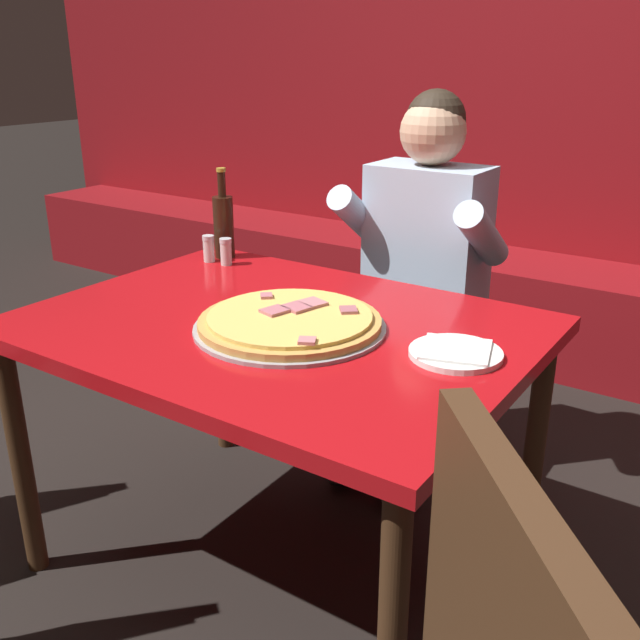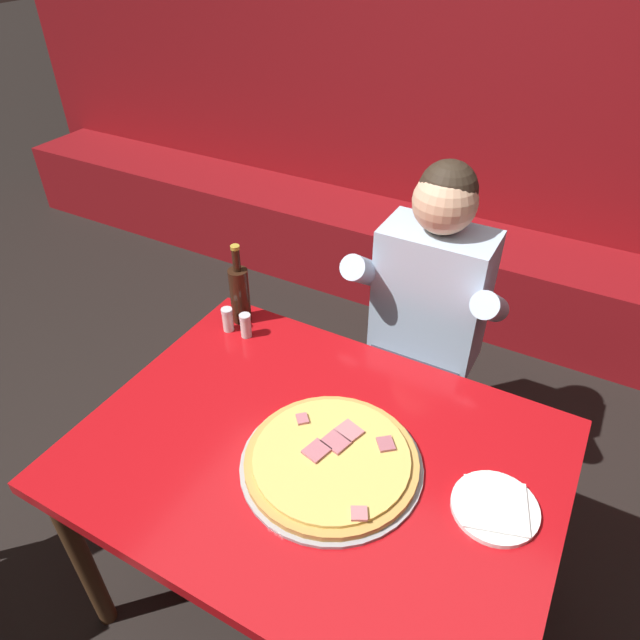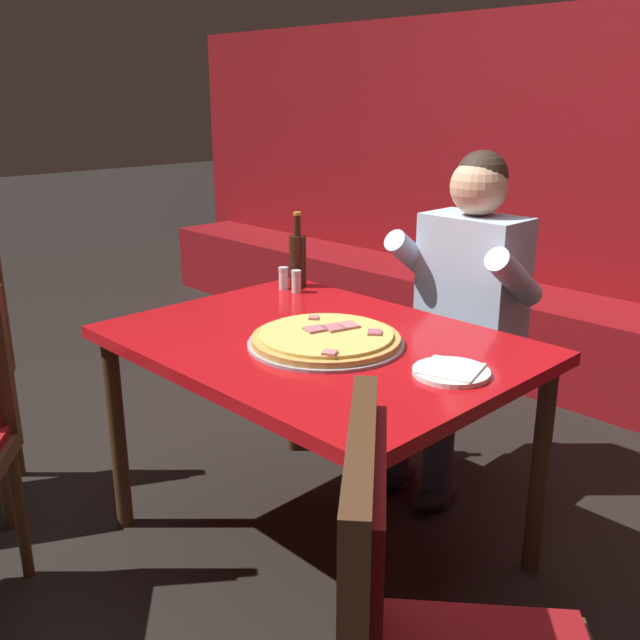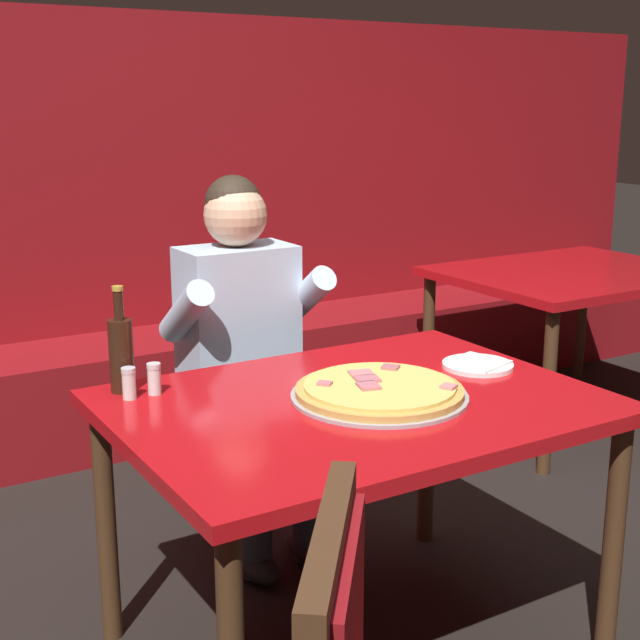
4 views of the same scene
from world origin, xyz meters
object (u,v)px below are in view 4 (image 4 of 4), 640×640
(shaker_parmesan, at_px, (129,385))
(background_dining_table, at_px, (571,288))
(plate_white_paper, at_px, (478,365))
(pizza, at_px, (379,391))
(diner_seated_blue_shirt, at_px, (250,349))
(main_dining_table, at_px, (356,427))
(shaker_black_pepper, at_px, (154,380))
(beer_bottle, at_px, (121,352))

(shaker_parmesan, relative_size, background_dining_table, 0.07)
(plate_white_paper, xyz_separation_m, background_dining_table, (1.40, 0.95, -0.09))
(plate_white_paper, distance_m, shaker_parmesan, 1.01)
(pizza, height_order, diner_seated_blue_shirt, diner_seated_blue_shirt)
(main_dining_table, bearing_deg, shaker_black_pepper, 144.46)
(main_dining_table, height_order, shaker_black_pepper, shaker_black_pepper)
(shaker_parmesan, distance_m, diner_seated_blue_shirt, 0.67)
(pizza, xyz_separation_m, shaker_black_pepper, (-0.50, 0.34, 0.02))
(plate_white_paper, distance_m, beer_bottle, 1.03)
(main_dining_table, distance_m, shaker_black_pepper, 0.55)
(pizza, relative_size, shaker_parmesan, 5.51)
(shaker_black_pepper, height_order, diner_seated_blue_shirt, diner_seated_blue_shirt)
(main_dining_table, height_order, plate_white_paper, plate_white_paper)
(shaker_black_pepper, bearing_deg, diner_seated_blue_shirt, 38.64)
(beer_bottle, relative_size, shaker_black_pepper, 3.40)
(pizza, bearing_deg, main_dining_table, 158.85)
(main_dining_table, xyz_separation_m, background_dining_table, (1.86, 1.00, -0.01))
(pizza, distance_m, diner_seated_blue_shirt, 0.72)
(shaker_parmesan, bearing_deg, pizza, -30.43)
(pizza, distance_m, shaker_black_pepper, 0.60)
(main_dining_table, relative_size, pizza, 2.65)
(background_dining_table, bearing_deg, plate_white_paper, -145.83)
(main_dining_table, bearing_deg, plate_white_paper, 6.18)
(plate_white_paper, height_order, shaker_black_pepper, shaker_black_pepper)
(plate_white_paper, bearing_deg, shaker_parmesan, 164.96)
(pizza, distance_m, beer_bottle, 0.70)
(pizza, xyz_separation_m, diner_seated_blue_shirt, (-0.02, 0.72, -0.06))
(plate_white_paper, height_order, diner_seated_blue_shirt, diner_seated_blue_shirt)
(plate_white_paper, bearing_deg, beer_bottle, 161.09)
(diner_seated_blue_shirt, distance_m, background_dining_table, 1.85)
(shaker_black_pepper, bearing_deg, beer_bottle, 133.77)
(main_dining_table, relative_size, background_dining_table, 1.08)
(diner_seated_blue_shirt, bearing_deg, pizza, -88.11)
(plate_white_paper, bearing_deg, background_dining_table, 34.17)
(beer_bottle, xyz_separation_m, shaker_black_pepper, (0.07, -0.07, -0.07))
(background_dining_table, bearing_deg, beer_bottle, -165.40)
(pizza, height_order, shaker_parmesan, shaker_parmesan)
(shaker_black_pepper, bearing_deg, background_dining_table, 16.55)
(shaker_black_pepper, height_order, background_dining_table, shaker_black_pepper)
(shaker_parmesan, bearing_deg, main_dining_table, -31.41)
(main_dining_table, distance_m, diner_seated_blue_shirt, 0.70)
(beer_bottle, xyz_separation_m, background_dining_table, (2.37, 0.62, -0.19))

